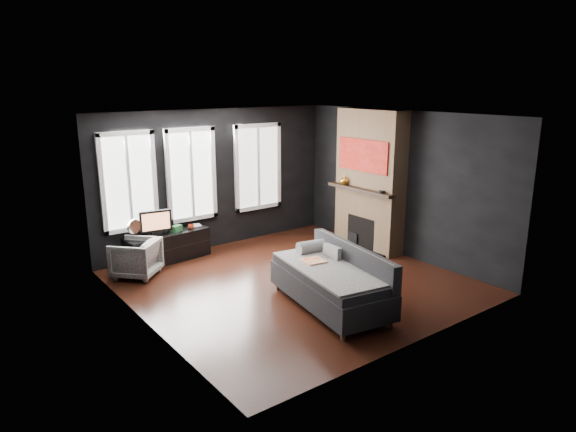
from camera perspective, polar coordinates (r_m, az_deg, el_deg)
floor at (r=8.49m, az=0.68°, el=-7.39°), size 5.00×5.00×0.00m
ceiling at (r=7.88m, az=0.74°, el=11.12°), size 5.00×5.00×0.00m
wall_back at (r=10.13m, az=-7.97°, el=4.09°), size 5.00×0.02×2.70m
wall_left at (r=6.89m, az=-16.00°, el=-1.39°), size 0.02×5.00×2.70m
wall_right at (r=9.77m, az=12.43°, el=3.49°), size 0.02×5.00×2.70m
windows at (r=9.75m, az=-10.42°, el=9.69°), size 4.00×0.16×1.76m
fireplace at (r=10.02m, az=9.08°, el=3.93°), size 0.70×1.62×2.70m
sofa at (r=7.49m, az=4.72°, el=-6.89°), size 1.36×2.20×0.89m
stripe_pillow at (r=7.79m, az=4.91°, el=-4.49°), size 0.09×0.34×0.34m
armchair at (r=9.01m, az=-16.56°, el=-4.31°), size 0.94×0.94×0.70m
media_console at (r=9.65m, az=-13.22°, el=-3.34°), size 1.60×0.65×0.53m
monitor at (r=9.41m, az=-14.50°, el=-0.56°), size 0.58×0.20×0.51m
desk_fan at (r=9.28m, az=-16.72°, el=-1.39°), size 0.33×0.33×0.37m
mug at (r=9.72m, az=-10.72°, el=-1.10°), size 0.13×0.11×0.11m
book at (r=9.88m, az=-10.62°, el=-0.50°), size 0.16×0.05×0.22m
storage_box at (r=9.60m, az=-12.32°, el=-1.36°), size 0.24×0.21×0.11m
mantel_vase at (r=10.17m, az=6.27°, el=4.01°), size 0.21×0.21×0.18m
mantel_clock at (r=9.49m, az=10.38°, el=2.65°), size 0.13×0.13×0.04m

